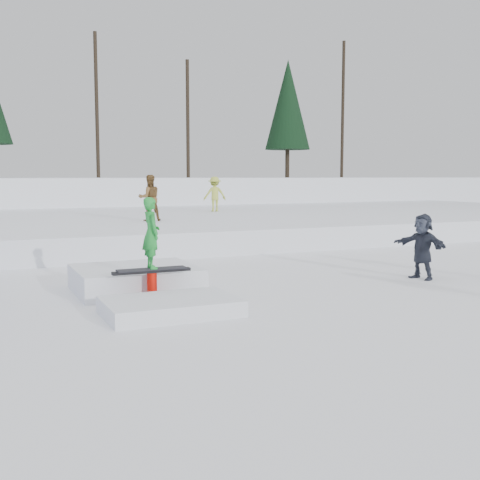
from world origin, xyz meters
name	(u,v)px	position (x,y,z in m)	size (l,w,h in m)	color
ground	(259,308)	(0.00, 0.00, 0.00)	(120.00, 120.00, 0.00)	white
snow_berm	(54,197)	(0.00, 30.00, 1.20)	(60.00, 14.00, 2.40)	white
snow_midrise	(96,225)	(0.00, 16.00, 0.40)	(50.00, 18.00, 0.80)	white
treeline	(153,100)	(6.18, 28.28, 7.45)	(40.24, 4.22, 10.50)	black
walker_olive	(150,198)	(1.32, 12.23, 1.69)	(0.86, 0.67, 1.77)	brown
walker_ygreen	(215,194)	(5.91, 16.94, 1.64)	(1.09, 0.63, 1.69)	#B7C546
spectator_dark	(422,246)	(5.09, 1.28, 0.81)	(1.50, 0.48, 1.62)	#282D3B
jib_rail_feature	(144,283)	(-1.73, 1.94, 0.30)	(2.60, 4.40, 2.11)	white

